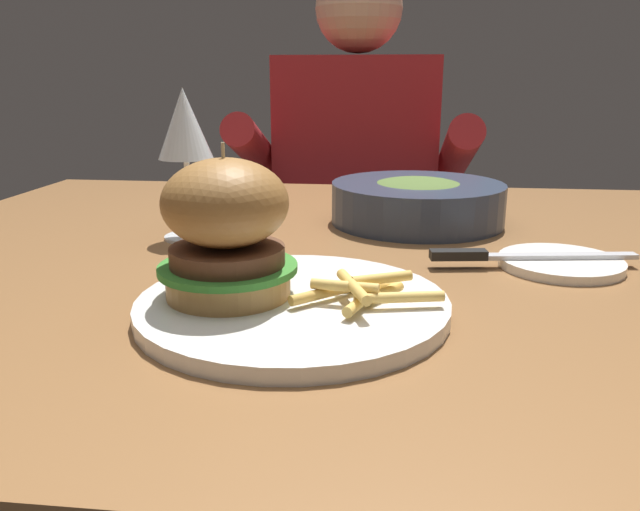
{
  "coord_description": "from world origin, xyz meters",
  "views": [
    {
      "loc": [
        0.07,
        -0.7,
        0.94
      ],
      "look_at": [
        0.01,
        -0.17,
        0.78
      ],
      "focal_mm": 35.0,
      "sensor_mm": 36.0,
      "label": 1
    }
  ],
  "objects": [
    {
      "name": "dining_table",
      "position": [
        0.0,
        0.0,
        0.65
      ],
      "size": [
        1.15,
        0.93,
        0.74
      ],
      "color": "brown",
      "rests_on": "ground"
    },
    {
      "name": "main_plate",
      "position": [
        -0.01,
        -0.2,
        0.75
      ],
      "size": [
        0.27,
        0.27,
        0.01
      ],
      "primitive_type": "cylinder",
      "color": "white",
      "rests_on": "dining_table"
    },
    {
      "name": "burger_sandwich",
      "position": [
        -0.07,
        -0.2,
        0.81
      ],
      "size": [
        0.12,
        0.12,
        0.13
      ],
      "color": "#B78447",
      "rests_on": "main_plate"
    },
    {
      "name": "fries_pile",
      "position": [
        0.04,
        -0.21,
        0.76
      ],
      "size": [
        0.13,
        0.08,
        0.02
      ],
      "color": "#EABC5B",
      "rests_on": "main_plate"
    },
    {
      "name": "wine_glass",
      "position": [
        -0.18,
        0.04,
        0.88
      ],
      "size": [
        0.07,
        0.07,
        0.18
      ],
      "color": "silver",
      "rests_on": "dining_table"
    },
    {
      "name": "bread_plate",
      "position": [
        0.25,
        -0.04,
        0.74
      ],
      "size": [
        0.13,
        0.13,
        0.01
      ],
      "primitive_type": "cylinder",
      "color": "white",
      "rests_on": "dining_table"
    },
    {
      "name": "table_knife",
      "position": [
        0.2,
        -0.04,
        0.75
      ],
      "size": [
        0.22,
        0.05,
        0.01
      ],
      "color": "silver",
      "rests_on": "bread_plate"
    },
    {
      "name": "soup_bowl",
      "position": [
        0.1,
        0.16,
        0.77
      ],
      "size": [
        0.24,
        0.24,
        0.06
      ],
      "color": "#2D384C",
      "rests_on": "dining_table"
    },
    {
      "name": "diner_person",
      "position": [
        -0.01,
        0.74,
        0.56
      ],
      "size": [
        0.51,
        0.36,
        1.18
      ],
      "color": "#282833",
      "rests_on": "ground"
    }
  ]
}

